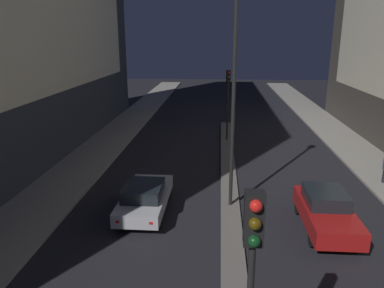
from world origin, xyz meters
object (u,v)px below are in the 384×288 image
Objects in this scene: car_left_lane at (145,197)px; traffic_light_near at (252,270)px; car_right_lane at (326,211)px; traffic_light_mid at (228,90)px; street_lamp at (235,52)px.

traffic_light_near is at bearing -68.47° from car_left_lane.
car_right_lane reaches higher than car_left_lane.
traffic_light_mid reaches higher than car_left_lane.
traffic_light_near is at bearing -90.00° from street_lamp.
street_lamp is (0.00, 10.38, 3.08)m from traffic_light_near.
car_right_lane is (3.77, 8.62, -3.03)m from traffic_light_near.
street_lamp is 2.18× the size of car_left_lane.
traffic_light_mid is 11.63m from street_lamp.
traffic_light_mid is 1.17× the size of car_right_lane.
traffic_light_near is 1.17× the size of car_right_lane.
street_lamp is at bearing 90.00° from traffic_light_near.
street_lamp reaches higher than traffic_light_mid.
car_left_lane is at bearing -107.34° from traffic_light_mid.
traffic_light_near reaches higher than car_left_lane.
car_left_lane is 7.59m from car_right_lane.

